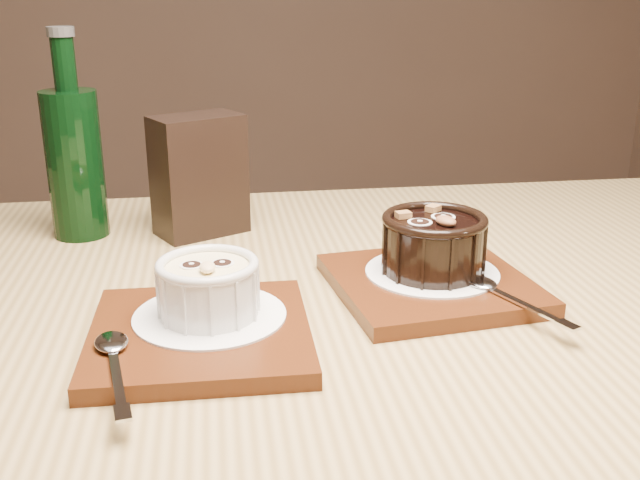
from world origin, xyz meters
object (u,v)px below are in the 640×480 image
at_px(ramekin_white, 208,285).
at_px(condiment_stand, 199,175).
at_px(green_bottle, 74,158).
at_px(tray_left, 200,335).
at_px(table, 299,396).
at_px(tray_right, 431,284).
at_px(ramekin_dark, 434,241).

xyz_separation_m(ramekin_white, condiment_stand, (0.01, 0.27, 0.03)).
bearing_deg(condiment_stand, green_bottle, 172.05).
height_order(tray_left, green_bottle, green_bottle).
relative_size(table, ramekin_white, 14.36).
height_order(tray_right, green_bottle, green_bottle).
relative_size(condiment_stand, green_bottle, 0.59).
distance_m(table, condiment_stand, 0.30).
bearing_deg(ramekin_dark, green_bottle, 123.57).
bearing_deg(condiment_stand, tray_left, -92.93).
xyz_separation_m(condiment_stand, green_bottle, (-0.14, 0.02, 0.02)).
xyz_separation_m(table, tray_left, (-0.09, -0.05, 0.10)).
bearing_deg(green_bottle, tray_left, -68.04).
bearing_deg(condiment_stand, ramekin_dark, -44.97).
height_order(table, green_bottle, green_bottle).
relative_size(table, condiment_stand, 8.85).
distance_m(table, ramekin_white, 0.16).
distance_m(ramekin_white, green_bottle, 0.32).
xyz_separation_m(tray_left, green_bottle, (-0.12, 0.31, 0.08)).
distance_m(tray_right, green_bottle, 0.43).
distance_m(tray_left, green_bottle, 0.34).
height_order(tray_left, ramekin_dark, ramekin_dark).
bearing_deg(tray_right, ramekin_white, -167.47).
height_order(table, condiment_stand, condiment_stand).
height_order(ramekin_dark, condiment_stand, condiment_stand).
bearing_deg(condiment_stand, table, -72.56).
xyz_separation_m(table, ramekin_dark, (0.14, 0.03, 0.14)).
xyz_separation_m(tray_left, tray_right, (0.22, 0.07, 0.00)).
relative_size(table, ramekin_dark, 12.24).
height_order(condiment_stand, green_bottle, green_bottle).
xyz_separation_m(table, tray_right, (0.13, 0.02, 0.10)).
xyz_separation_m(ramekin_white, tray_right, (0.21, 0.05, -0.04)).
bearing_deg(tray_left, tray_right, 16.39).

